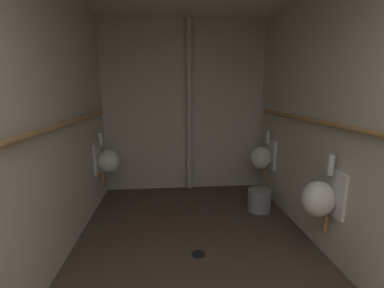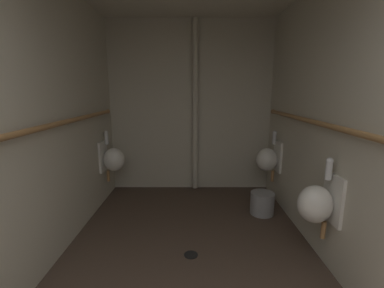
% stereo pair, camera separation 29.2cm
% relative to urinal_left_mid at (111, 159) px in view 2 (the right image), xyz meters
% --- Properties ---
extents(floor, '(2.69, 4.27, 0.08)m').
position_rel_urinal_left_mid_xyz_m(floor, '(1.14, -1.56, -0.68)').
color(floor, '#47382D').
rests_on(floor, ground).
extents(wall_left, '(0.06, 4.27, 2.69)m').
position_rel_urinal_left_mid_xyz_m(wall_left, '(-0.18, -1.56, 0.71)').
color(wall_left, beige).
rests_on(wall_left, ground).
extents(wall_right, '(0.06, 4.27, 2.69)m').
position_rel_urinal_left_mid_xyz_m(wall_right, '(2.45, -1.56, 0.71)').
color(wall_right, beige).
rests_on(wall_right, ground).
extents(wall_back, '(2.69, 0.06, 2.69)m').
position_rel_urinal_left_mid_xyz_m(wall_back, '(1.14, 0.55, 0.71)').
color(wall_back, beige).
rests_on(wall_back, ground).
extents(urinal_left_mid, '(0.32, 0.30, 0.76)m').
position_rel_urinal_left_mid_xyz_m(urinal_left_mid, '(0.00, 0.00, 0.00)').
color(urinal_left_mid, silver).
extents(urinal_right_mid, '(0.32, 0.30, 0.76)m').
position_rel_urinal_left_mid_xyz_m(urinal_right_mid, '(2.27, -1.51, 0.00)').
color(urinal_right_mid, silver).
extents(urinal_right_far, '(0.32, 0.30, 0.76)m').
position_rel_urinal_left_mid_xyz_m(urinal_right_far, '(2.27, -0.01, 0.00)').
color(urinal_right_far, silver).
extents(supply_pipe_left, '(0.06, 3.58, 0.06)m').
position_rel_urinal_left_mid_xyz_m(supply_pipe_left, '(-0.09, -1.56, 0.67)').
color(supply_pipe_left, '#9E7042').
extents(supply_pipe_right, '(0.06, 3.51, 0.06)m').
position_rel_urinal_left_mid_xyz_m(supply_pipe_right, '(2.36, -1.53, 0.67)').
color(supply_pipe_right, '#9E7042').
extents(standpipe_back_wall, '(0.09, 0.09, 2.64)m').
position_rel_urinal_left_mid_xyz_m(standpipe_back_wall, '(1.21, 0.44, 0.71)').
color(standpipe_back_wall, beige).
rests_on(standpipe_back_wall, ground).
extents(floor_drain, '(0.14, 0.14, 0.01)m').
position_rel_urinal_left_mid_xyz_m(floor_drain, '(1.15, -1.34, -0.63)').
color(floor_drain, black).
rests_on(floor_drain, ground).
extents(waste_bin, '(0.31, 0.31, 0.29)m').
position_rel_urinal_left_mid_xyz_m(waste_bin, '(2.09, -0.44, -0.49)').
color(waste_bin, gray).
rests_on(waste_bin, ground).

